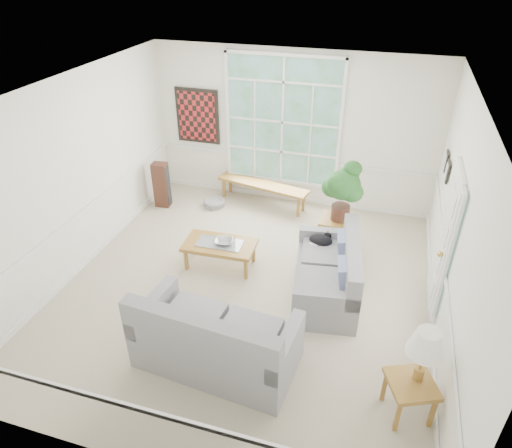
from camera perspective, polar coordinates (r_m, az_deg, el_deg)
The scene contains 24 objects.
floor at distance 7.14m, azimuth -1.24°, elevation -7.92°, with size 5.50×6.00×0.01m, color #B0A68F.
ceiling at distance 5.72m, azimuth -1.60°, elevation 15.99°, with size 5.50×6.00×0.02m, color white.
wall_back at distance 8.94m, azimuth 4.64°, elevation 11.65°, with size 5.50×0.02×3.00m, color white.
wall_front at distance 4.15m, azimuth -14.82°, elevation -16.96°, with size 5.50×0.02×3.00m, color white.
wall_left at distance 7.52m, azimuth -21.84°, elevation 5.43°, with size 0.02×6.00×3.00m, color white.
wall_right at distance 6.13m, azimuth 23.86°, elevation -1.09°, with size 0.02×6.00×3.00m, color white.
window_back at distance 8.89m, azimuth 3.34°, elevation 12.61°, with size 2.30×0.08×2.40m, color white.
entry_door at distance 6.86m, azimuth 22.40°, elevation -1.60°, with size 0.08×0.90×2.10m, color white.
door_sidelight at distance 6.28m, azimuth 22.85°, elevation -3.86°, with size 0.08×0.26×1.90m, color white.
wall_art at distance 9.44m, azimuth -7.34°, elevation 13.22°, with size 0.90×0.06×1.10m, color #5C1617.
wall_frame_near at distance 7.66m, azimuth 22.76°, elevation 6.08°, with size 0.04×0.26×0.32m, color black.
wall_frame_far at distance 8.02m, azimuth 22.61°, elevation 7.25°, with size 0.04×0.26×0.32m, color black.
loveseat_right at distance 6.82m, azimuth 8.78°, elevation -5.51°, with size 0.89×1.73×0.93m, color gray.
loveseat_front at distance 5.72m, azimuth -4.96°, elevation -13.06°, with size 1.95×1.01×1.06m, color gray.
coffee_table at distance 7.49m, azimuth -4.51°, elevation -3.79°, with size 1.15×0.63×0.43m, color olive.
pewter_bowl at distance 7.34m, azimuth -4.03°, elevation -2.16°, with size 0.34×0.34×0.08m, color #9F9FA4.
window_bench at distance 9.25m, azimuth 0.84°, elevation 3.81°, with size 1.90×0.37×0.44m, color olive.
end_table at distance 8.05m, azimuth 9.87°, elevation -1.00°, with size 0.52×0.52×0.52m, color olive.
houseplant at distance 7.67m, azimuth 10.76°, elevation 4.01°, with size 0.62×0.62×1.06m, color #225621, non-canonical shape.
side_table at distance 5.67m, azimuth 18.49°, elevation -19.85°, with size 0.49×0.49×0.50m, color olive.
table_lamp at distance 5.29m, azimuth 20.20°, elevation -15.22°, with size 0.40×0.40×0.69m, color silver, non-canonical shape.
pet_bed at distance 9.28m, azimuth -5.24°, elevation 2.65°, with size 0.43×0.43×0.13m, color gray.
floor_speaker at distance 9.27m, azimuth -11.73°, elevation 4.81°, with size 0.29×0.22×0.92m, color #402218.
cat at distance 7.26m, azimuth 8.09°, elevation -1.96°, with size 0.37×0.26×0.17m, color black.
Camera 1 is at (1.73, -5.23, 4.54)m, focal length 32.00 mm.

